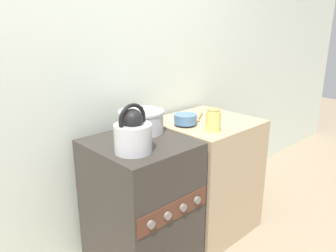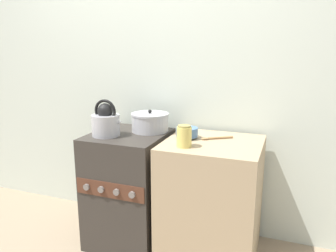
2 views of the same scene
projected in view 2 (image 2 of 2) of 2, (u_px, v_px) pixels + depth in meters
wall_back at (150, 73)px, 2.64m from camera, size 7.00×0.06×2.50m
stove at (130, 188)px, 2.47m from camera, size 0.53×0.59×0.84m
counter at (211, 200)px, 2.28m from camera, size 0.64×0.62×0.84m
kettle at (106, 122)px, 2.29m from camera, size 0.24×0.20×0.26m
cooking_pot at (150, 122)px, 2.43m from camera, size 0.28×0.28×0.16m
enamel_bowl at (187, 132)px, 2.26m from camera, size 0.15×0.15×0.08m
storage_jar at (184, 136)px, 2.06m from camera, size 0.10×0.10×0.14m
wooden_spoon at (215, 138)px, 2.24m from camera, size 0.21×0.14×0.02m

